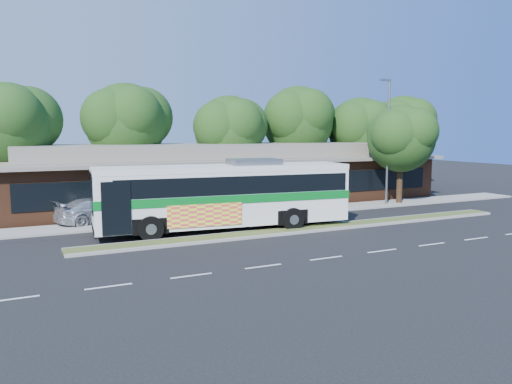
% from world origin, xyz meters
% --- Properties ---
extents(ground, '(120.00, 120.00, 0.00)m').
position_xyz_m(ground, '(0.00, 0.00, 0.00)').
color(ground, black).
rests_on(ground, ground).
extents(median_strip, '(26.00, 1.10, 0.15)m').
position_xyz_m(median_strip, '(0.00, 0.60, 0.07)').
color(median_strip, '#445926').
rests_on(median_strip, ground).
extents(sidewalk, '(44.00, 2.60, 0.12)m').
position_xyz_m(sidewalk, '(0.00, 6.40, 0.06)').
color(sidewalk, gray).
rests_on(sidewalk, ground).
extents(plaza_building, '(33.20, 11.20, 4.45)m').
position_xyz_m(plaza_building, '(0.00, 12.99, 2.13)').
color(plaza_building, '#502B19').
rests_on(plaza_building, ground).
extents(lamp_post, '(0.93, 0.18, 9.07)m').
position_xyz_m(lamp_post, '(9.56, 6.00, 4.90)').
color(lamp_post, slate).
rests_on(lamp_post, ground).
extents(tree_bg_a, '(6.47, 5.80, 8.63)m').
position_xyz_m(tree_bg_a, '(-14.58, 15.14, 5.87)').
color(tree_bg_a, black).
rests_on(tree_bg_a, ground).
extents(tree_bg_b, '(6.69, 6.00, 9.00)m').
position_xyz_m(tree_bg_b, '(-6.57, 16.14, 6.14)').
color(tree_bg_b, black).
rests_on(tree_bg_b, ground).
extents(tree_bg_c, '(6.24, 5.60, 8.26)m').
position_xyz_m(tree_bg_c, '(1.40, 15.13, 5.59)').
color(tree_bg_c, black).
rests_on(tree_bg_c, ground).
extents(tree_bg_d, '(6.91, 6.20, 9.37)m').
position_xyz_m(tree_bg_d, '(8.45, 16.15, 6.42)').
color(tree_bg_d, black).
rests_on(tree_bg_d, ground).
extents(tree_bg_e, '(6.47, 5.80, 8.50)m').
position_xyz_m(tree_bg_e, '(14.42, 15.14, 5.74)').
color(tree_bg_e, black).
rests_on(tree_bg_e, ground).
extents(tree_bg_f, '(6.69, 6.00, 8.92)m').
position_xyz_m(tree_bg_f, '(20.43, 16.14, 6.06)').
color(tree_bg_f, black).
rests_on(tree_bg_f, ground).
extents(transit_bus, '(13.98, 4.26, 3.87)m').
position_xyz_m(transit_bus, '(-4.47, 2.59, 2.15)').
color(transit_bus, white).
rests_on(transit_bus, ground).
extents(sedan, '(5.58, 3.34, 1.51)m').
position_xyz_m(sedan, '(-10.28, 7.80, 0.76)').
color(sedan, silver).
rests_on(sedan, ground).
extents(sidewalk_tree, '(5.50, 4.93, 7.33)m').
position_xyz_m(sidewalk_tree, '(11.36, 6.32, 4.98)').
color(sidewalk_tree, black).
rests_on(sidewalk_tree, ground).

